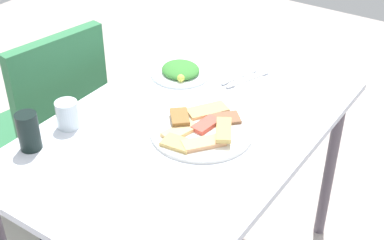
{
  "coord_description": "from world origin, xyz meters",
  "views": [
    {
      "loc": [
        -1.18,
        -0.83,
        1.71
      ],
      "look_at": [
        -0.0,
        -0.03,
        0.77
      ],
      "focal_mm": 50.17,
      "sensor_mm": 36.0,
      "label": 1
    }
  ],
  "objects_px": {
    "pide_platter": "(202,130)",
    "soda_can": "(29,131)",
    "fork": "(247,80)",
    "paper_napkin": "(243,79)",
    "drinking_glass": "(67,114)",
    "spoon": "(239,77)",
    "dining_chair": "(51,119)",
    "dining_table": "(186,145)",
    "salad_plate_greens": "(181,71)"
  },
  "relations": [
    {
      "from": "pide_platter",
      "to": "soda_can",
      "type": "height_order",
      "value": "soda_can"
    },
    {
      "from": "fork",
      "to": "paper_napkin",
      "type": "bearing_deg",
      "value": 110.61
    },
    {
      "from": "paper_napkin",
      "to": "drinking_glass",
      "type": "bearing_deg",
      "value": 152.07
    },
    {
      "from": "paper_napkin",
      "to": "pide_platter",
      "type": "bearing_deg",
      "value": -170.52
    },
    {
      "from": "spoon",
      "to": "dining_chair",
      "type": "bearing_deg",
      "value": 136.6
    },
    {
      "from": "dining_table",
      "to": "fork",
      "type": "distance_m",
      "value": 0.38
    },
    {
      "from": "fork",
      "to": "dining_table",
      "type": "bearing_deg",
      "value": -163.01
    },
    {
      "from": "paper_napkin",
      "to": "spoon",
      "type": "bearing_deg",
      "value": 90.0
    },
    {
      "from": "soda_can",
      "to": "spoon",
      "type": "relative_size",
      "value": 0.71
    },
    {
      "from": "soda_can",
      "to": "drinking_glass",
      "type": "bearing_deg",
      "value": -3.87
    },
    {
      "from": "salad_plate_greens",
      "to": "fork",
      "type": "distance_m",
      "value": 0.25
    },
    {
      "from": "soda_can",
      "to": "dining_table",
      "type": "bearing_deg",
      "value": -40.65
    },
    {
      "from": "dining_table",
      "to": "salad_plate_greens",
      "type": "xyz_separation_m",
      "value": [
        0.27,
        0.21,
        0.1
      ]
    },
    {
      "from": "pide_platter",
      "to": "soda_can",
      "type": "xyz_separation_m",
      "value": [
        -0.36,
        0.38,
        0.05
      ]
    },
    {
      "from": "fork",
      "to": "salad_plate_greens",
      "type": "bearing_deg",
      "value": 134.02
    },
    {
      "from": "paper_napkin",
      "to": "fork",
      "type": "bearing_deg",
      "value": -90.0
    },
    {
      "from": "soda_can",
      "to": "spoon",
      "type": "height_order",
      "value": "soda_can"
    },
    {
      "from": "spoon",
      "to": "soda_can",
      "type": "bearing_deg",
      "value": 174.81
    },
    {
      "from": "dining_table",
      "to": "paper_napkin",
      "type": "xyz_separation_m",
      "value": [
        0.37,
        -0.01,
        0.08
      ]
    },
    {
      "from": "soda_can",
      "to": "spoon",
      "type": "distance_m",
      "value": 0.8
    },
    {
      "from": "dining_table",
      "to": "paper_napkin",
      "type": "relative_size",
      "value": 9.4
    },
    {
      "from": "dining_table",
      "to": "fork",
      "type": "xyz_separation_m",
      "value": [
        0.37,
        -0.02,
        0.09
      ]
    },
    {
      "from": "drinking_glass",
      "to": "paper_napkin",
      "type": "relative_size",
      "value": 0.72
    },
    {
      "from": "dining_table",
      "to": "pide_platter",
      "type": "relative_size",
      "value": 3.56
    },
    {
      "from": "fork",
      "to": "pide_platter",
      "type": "bearing_deg",
      "value": -152.61
    },
    {
      "from": "paper_napkin",
      "to": "spoon",
      "type": "height_order",
      "value": "spoon"
    },
    {
      "from": "spoon",
      "to": "dining_table",
      "type": "bearing_deg",
      "value": -160.79
    },
    {
      "from": "paper_napkin",
      "to": "spoon",
      "type": "xyz_separation_m",
      "value": [
        0.0,
        0.02,
        0.0
      ]
    },
    {
      "from": "dining_chair",
      "to": "salad_plate_greens",
      "type": "bearing_deg",
      "value": -59.7
    },
    {
      "from": "dining_chair",
      "to": "soda_can",
      "type": "xyz_separation_m",
      "value": [
        -0.37,
        -0.35,
        0.29
      ]
    },
    {
      "from": "dining_chair",
      "to": "paper_napkin",
      "type": "relative_size",
      "value": 7.1
    },
    {
      "from": "dining_table",
      "to": "salad_plate_greens",
      "type": "distance_m",
      "value": 0.35
    },
    {
      "from": "paper_napkin",
      "to": "spoon",
      "type": "distance_m",
      "value": 0.02
    },
    {
      "from": "dining_table",
      "to": "dining_chair",
      "type": "relative_size",
      "value": 1.32
    },
    {
      "from": "dining_table",
      "to": "drinking_glass",
      "type": "height_order",
      "value": "drinking_glass"
    },
    {
      "from": "salad_plate_greens",
      "to": "drinking_glass",
      "type": "relative_size",
      "value": 2.46
    },
    {
      "from": "drinking_glass",
      "to": "paper_napkin",
      "type": "bearing_deg",
      "value": -27.93
    },
    {
      "from": "drinking_glass",
      "to": "spoon",
      "type": "distance_m",
      "value": 0.66
    },
    {
      "from": "pide_platter",
      "to": "soda_can",
      "type": "relative_size",
      "value": 2.76
    },
    {
      "from": "salad_plate_greens",
      "to": "soda_can",
      "type": "relative_size",
      "value": 1.85
    },
    {
      "from": "pide_platter",
      "to": "soda_can",
      "type": "bearing_deg",
      "value": 133.26
    },
    {
      "from": "drinking_glass",
      "to": "fork",
      "type": "distance_m",
      "value": 0.67
    },
    {
      "from": "drinking_glass",
      "to": "fork",
      "type": "height_order",
      "value": "drinking_glass"
    },
    {
      "from": "pide_platter",
      "to": "spoon",
      "type": "height_order",
      "value": "pide_platter"
    },
    {
      "from": "salad_plate_greens",
      "to": "spoon",
      "type": "bearing_deg",
      "value": -62.86
    },
    {
      "from": "soda_can",
      "to": "paper_napkin",
      "type": "bearing_deg",
      "value": -23.6
    },
    {
      "from": "fork",
      "to": "spoon",
      "type": "distance_m",
      "value": 0.04
    },
    {
      "from": "spoon",
      "to": "salad_plate_greens",
      "type": "bearing_deg",
      "value": 134.36
    },
    {
      "from": "dining_table",
      "to": "paper_napkin",
      "type": "distance_m",
      "value": 0.38
    },
    {
      "from": "drinking_glass",
      "to": "spoon",
      "type": "bearing_deg",
      "value": -26.54
    }
  ]
}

